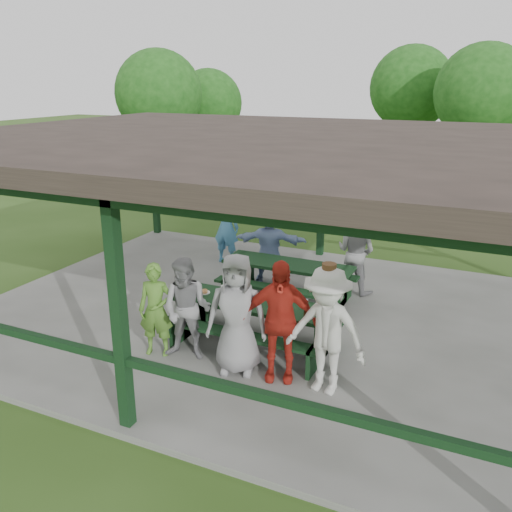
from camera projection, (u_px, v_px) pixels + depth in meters
The scene contains 20 objects.
ground at pixel (255, 316), 10.12m from camera, with size 90.00×90.00×0.00m, color #2C4A17.
concrete_slab at pixel (255, 314), 10.11m from camera, with size 10.00×8.00×0.10m, color #63635E.
pavilion_structure at pixel (255, 145), 9.13m from camera, with size 10.60×8.60×3.24m.
picnic_table_near at pixel (255, 318), 8.69m from camera, with size 2.67×1.39×0.75m.
picnic_table_far at pixel (288, 277), 10.51m from camera, with size 2.50×1.39×0.75m.
table_setting at pixel (258, 300), 8.61m from camera, with size 2.52×0.45×0.10m.
contestant_green at pixel (156, 310), 8.33m from camera, with size 0.54×0.36×1.49m, color #548A2D.
contestant_grey_left at pixel (187, 309), 8.19m from camera, with size 0.78×0.61×1.61m, color gray.
contestant_grey_mid at pixel (237, 314), 7.80m from camera, with size 0.88×0.57×1.81m, color gray.
contestant_red at pixel (279, 321), 7.60m from camera, with size 1.05×0.44×1.79m, color red.
contestant_white_fedora at pixel (326, 331), 7.27m from camera, with size 1.24×0.81×1.86m.
spectator_lblue at pixel (270, 244), 11.38m from camera, with size 1.53×0.49×1.65m, color #829BC9.
spectator_blue at pixel (226, 227), 12.54m from camera, with size 0.63×0.41×1.72m, color teal.
spectator_grey at pixel (356, 252), 10.81m from camera, with size 0.82×0.64×1.68m, color gray.
pickup_truck at pixel (377, 193), 17.14m from camera, with size 2.63×5.69×1.58m, color silver.
farm_trailer at pixel (238, 186), 18.49m from camera, with size 4.25×2.55×1.48m.
tree_far_left at pixel (209, 103), 24.29m from camera, with size 2.99×2.99×4.68m.
tree_left at pixel (412, 88), 23.66m from camera, with size 3.62×3.62×5.66m.
tree_mid at pixel (483, 92), 20.07m from camera, with size 3.54×3.54×5.53m.
tree_edge_left at pixel (159, 94), 21.53m from camera, with size 3.45×3.45×5.38m.
Camera 1 is at (3.90, -8.41, 4.24)m, focal length 38.00 mm.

